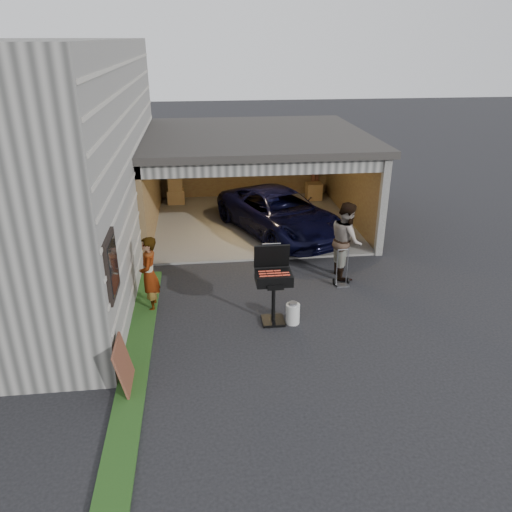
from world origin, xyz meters
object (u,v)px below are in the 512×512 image
at_px(minivan, 280,215).
at_px(propane_tank, 293,314).
at_px(plywood_panel, 124,366).
at_px(hand_truck, 342,278).
at_px(woman, 149,274).
at_px(man, 346,240).
at_px(bbq_grill, 273,280).

xyz_separation_m(minivan, propane_tank, (-0.52, -5.04, -0.43)).
xyz_separation_m(minivan, plywood_panel, (-3.75, -6.81, -0.21)).
bearing_deg(plywood_panel, minivan, 61.17).
xyz_separation_m(propane_tank, hand_truck, (1.50, 1.60, -0.04)).
bearing_deg(minivan, woman, -153.66).
bearing_deg(woman, plywood_panel, -5.61).
bearing_deg(hand_truck, minivan, 102.33).
bearing_deg(plywood_panel, woman, 84.94).
bearing_deg(hand_truck, man, 65.51).
height_order(minivan, propane_tank, minivan).
height_order(man, propane_tank, man).
xyz_separation_m(bbq_grill, plywood_panel, (-2.83, -1.89, -0.53)).
distance_m(man, plywood_panel, 6.31).
bearing_deg(propane_tank, bbq_grill, 163.35).
relative_size(minivan, woman, 2.77).
xyz_separation_m(man, plywood_panel, (-4.94, -3.90, -0.51)).
bearing_deg(minivan, hand_truck, -97.10).
distance_m(minivan, plywood_panel, 7.78).
xyz_separation_m(bbq_grill, propane_tank, (0.40, -0.12, -0.76)).
distance_m(propane_tank, plywood_panel, 3.69).
bearing_deg(hand_truck, woman, -175.41).
relative_size(woman, propane_tank, 3.85).
bearing_deg(man, bbq_grill, 134.77).
bearing_deg(woman, hand_truck, 97.71).
height_order(minivan, man, man).
bearing_deg(propane_tank, man, 51.33).
relative_size(man, bbq_grill, 1.17).
xyz_separation_m(woman, man, (4.70, 1.19, 0.11)).
bearing_deg(woman, propane_tank, 71.93).
xyz_separation_m(propane_tank, plywood_panel, (-3.23, -1.77, 0.22)).
bearing_deg(minivan, man, -90.82).
bearing_deg(plywood_panel, man, 38.29).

